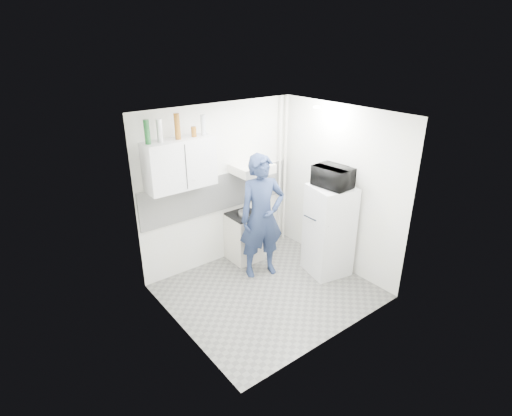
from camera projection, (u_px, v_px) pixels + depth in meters
floor at (269, 291)px, 5.94m from camera, size 2.80×2.80×0.00m
ceiling at (271, 115)px, 4.90m from camera, size 2.80×2.80×0.00m
wall_back at (220, 186)px, 6.33m from camera, size 2.80×0.00×2.80m
wall_left at (177, 241)px, 4.64m from camera, size 0.00×2.60×2.60m
wall_right at (339, 189)px, 6.20m from camera, size 0.00×2.60×2.60m
person at (262, 217)px, 6.04m from camera, size 0.82×0.66×1.95m
stove at (244, 237)px, 6.66m from camera, size 0.50×0.50×0.80m
fridge at (329, 230)px, 6.18m from camera, size 0.71×0.71×1.45m
stove_top at (244, 215)px, 6.50m from camera, size 0.48×0.48×0.03m
saucepan at (244, 214)px, 6.39m from camera, size 0.17×0.17×0.09m
microwave at (333, 177)px, 5.83m from camera, size 0.58×0.42×0.31m
bottle_a at (147, 132)px, 5.12m from camera, size 0.07×0.07×0.32m
bottle_b at (160, 131)px, 5.22m from camera, size 0.08×0.08×0.31m
bottle_d at (177, 126)px, 5.36m from camera, size 0.08×0.08×0.35m
canister_b at (194, 132)px, 5.53m from camera, size 0.07×0.07×0.14m
bottle_e at (203, 125)px, 5.59m from camera, size 0.07×0.07×0.29m
upper_cabinet at (180, 164)px, 5.56m from camera, size 1.00×0.35×0.70m
range_hood at (252, 168)px, 6.29m from camera, size 0.60×0.50×0.14m
backsplash at (221, 192)px, 6.36m from camera, size 2.74×0.03×0.60m
pipe_a at (285, 172)px, 7.00m from camera, size 0.05×0.05×2.60m
pipe_b at (280, 173)px, 6.93m from camera, size 0.04×0.04×2.60m
ceiling_spot_fixture at (317, 107)px, 5.62m from camera, size 0.10×0.10×0.02m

